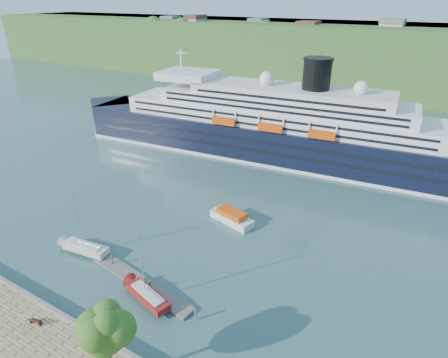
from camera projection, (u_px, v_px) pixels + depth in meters
ground at (67, 321)px, 43.33m from camera, size 400.00×400.00×0.00m
far_hillside at (362, 56)px, 150.17m from camera, size 400.00×50.00×24.00m
quay_coping at (63, 315)px, 42.67m from camera, size 220.00×0.50×0.30m
cruise_ship at (265, 107)px, 84.02m from camera, size 102.79×24.65×22.87m
park_bench at (36, 321)px, 41.55m from camera, size 1.60×0.94×0.96m
promenade_tree at (106, 341)px, 34.12m from camera, size 5.56×5.56×9.22m
floating_pontoon at (140, 282)px, 48.94m from camera, size 17.86×4.62×0.39m
sailboat_white_near at (81, 225)px, 52.50m from camera, size 7.90×3.14×9.93m
sailboat_red at (145, 272)px, 43.89m from camera, size 7.72×3.86×9.61m
tender_launch at (232, 216)px, 61.96m from camera, size 8.24×4.46×2.16m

